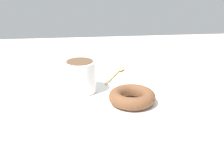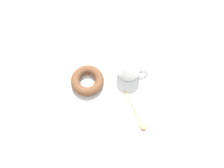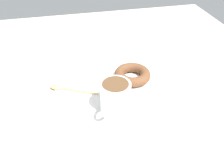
# 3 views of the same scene
# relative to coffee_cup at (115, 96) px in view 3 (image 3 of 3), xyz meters

# --- Properties ---
(ground_plane) EXTENTS (1.20, 1.20, 0.02)m
(ground_plane) POSITION_rel_coffee_cup_xyz_m (-0.10, 0.00, -0.06)
(ground_plane) COLOR beige
(napkin) EXTENTS (0.35, 0.35, 0.00)m
(napkin) POSITION_rel_coffee_cup_xyz_m (-0.08, 0.01, -0.04)
(napkin) COLOR white
(napkin) RESTS_ON ground_plane
(coffee_cup) EXTENTS (0.10, 0.09, 0.08)m
(coffee_cup) POSITION_rel_coffee_cup_xyz_m (0.00, 0.00, 0.00)
(coffee_cup) COLOR white
(coffee_cup) RESTS_ON napkin
(donut) EXTENTS (0.11, 0.11, 0.03)m
(donut) POSITION_rel_coffee_cup_xyz_m (-0.12, 0.08, -0.03)
(donut) COLOR brown
(donut) RESTS_ON napkin
(spoon) EXTENTS (0.08, 0.14, 0.01)m
(spoon) POSITION_rel_coffee_cup_xyz_m (-0.11, -0.13, -0.04)
(spoon) COLOR #D8B772
(spoon) RESTS_ON napkin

